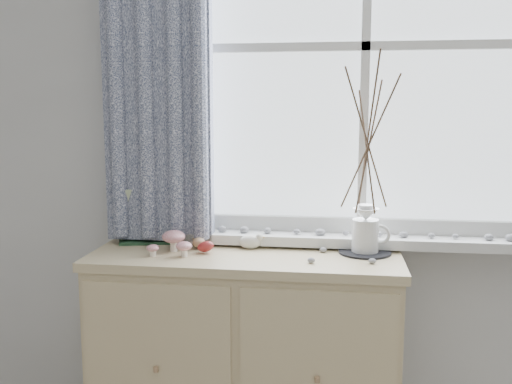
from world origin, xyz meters
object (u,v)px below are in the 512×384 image
at_px(botanical_book, 154,215).
at_px(toadstool_cluster, 174,241).
at_px(twig_pitcher, 368,138).
at_px(sideboard, 245,358).

xyz_separation_m(botanical_book, toadstool_cluster, (0.12, -0.13, -0.07)).
bearing_deg(twig_pitcher, sideboard, -157.62).
bearing_deg(botanical_book, sideboard, -29.81).
relative_size(toadstool_cluster, twig_pitcher, 0.23).
bearing_deg(botanical_book, twig_pitcher, -16.92).
relative_size(sideboard, botanical_book, 3.43).
bearing_deg(sideboard, botanical_book, 164.82).
bearing_deg(toadstool_cluster, twig_pitcher, 7.55).
relative_size(botanical_book, toadstool_cluster, 2.00).
bearing_deg(sideboard, toadstool_cluster, -174.92).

